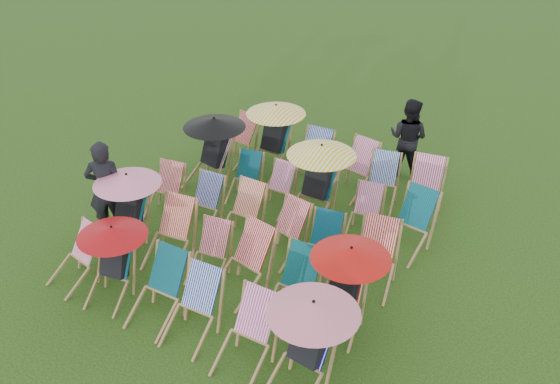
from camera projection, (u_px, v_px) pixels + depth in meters
The scene contains 33 objects.
ground at pixel (262, 246), 10.57m from camera, with size 100.00×100.00×0.00m, color black.
deckchair_0 at pixel (74, 258), 9.58m from camera, with size 0.73×0.91×0.89m.
deckchair_1 at pixel (111, 262), 9.17m from camera, with size 1.03×1.11×1.22m.
deckchair_2 at pixel (157, 290), 8.84m from camera, with size 0.68×0.93×1.00m.
deckchair_3 at pixel (192, 308), 8.55m from camera, with size 0.68×0.92×0.96m.
deckchair_4 at pixel (246, 336), 8.09m from camera, with size 0.66×0.91×0.98m.
deckchair_5 at pixel (304, 345), 7.64m from camera, with size 1.15×1.21×1.37m.
deckchair_6 at pixel (125, 209), 10.29m from camera, with size 1.11×1.18×1.32m.
deckchair_7 at pixel (169, 234), 10.02m from camera, with size 0.77×0.99×1.00m.
deckchair_8 at pixel (209, 253), 9.71m from camera, with size 0.67×0.86×0.85m.
deckchair_9 at pixel (242, 263), 9.36m from camera, with size 0.84×1.05×1.03m.
deckchair_10 at pixel (293, 287), 8.91m from camera, with size 0.68×0.93×0.98m.
deckchair_11 at pixel (344, 287), 8.60m from camera, with size 1.11×1.20×1.32m.
deckchair_12 at pixel (164, 192), 11.25m from camera, with size 0.70×0.89×0.88m.
deckchair_13 at pixel (202, 204), 10.88m from camera, with size 0.63×0.85×0.89m.
deckchair_14 at pixel (241, 214), 10.59m from camera, with size 0.62×0.86×0.93m.
deckchair_15 at pixel (283, 232), 10.14m from camera, with size 0.73×0.92×0.91m.
deckchair_16 at pixel (321, 245), 9.87m from camera, with size 0.67×0.87×0.87m.
deckchair_17 at pixel (374, 258), 9.49m from camera, with size 0.80×1.01×1.00m.
deckchair_18 at pixel (210, 151), 11.95m from camera, with size 1.18×1.26×1.41m.
deckchair_19 at pixel (245, 178), 11.71m from camera, with size 0.67×0.84×0.83m.
deckchair_20 at pixel (276, 189), 11.38m from camera, with size 0.55×0.77×0.83m.
deckchair_21 at pixel (315, 181), 10.94m from camera, with size 1.21×1.25×1.43m.
deckchair_22 at pixel (365, 213), 10.70m from camera, with size 0.66×0.83×0.83m.
deckchair_23 at pixel (409, 224), 10.26m from camera, with size 0.79×1.01×1.01m.
deckchair_24 at pixel (237, 140), 12.97m from camera, with size 0.74×0.94×0.93m.
deckchair_25 at pixel (271, 137), 12.46m from camera, with size 1.18×1.23×1.40m.
deckchair_26 at pixel (311, 159), 12.18m from camera, with size 0.72×0.96×1.00m.
deckchair_27 at pixel (353, 169), 11.84m from camera, with size 0.81×1.02×0.99m.
deckchair_28 at pixel (381, 182), 11.51m from camera, with size 0.76×0.94×0.91m.
deckchair_29 at pixel (424, 190), 11.19m from camera, with size 0.79×1.01×1.00m.
person_left at pixel (106, 189), 10.47m from camera, with size 0.65×0.42×1.77m, color black.
person_rear at pixel (408, 138), 12.25m from camera, with size 0.79×0.62×1.63m, color black.
Camera 1 is at (4.65, -7.15, 6.31)m, focal length 40.00 mm.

